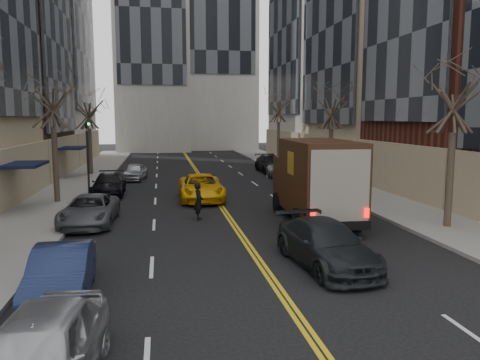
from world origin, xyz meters
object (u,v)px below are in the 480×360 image
(observer_sedan, at_px, (326,244))
(pedestrian, at_px, (199,201))
(ups_truck, at_px, (316,181))
(taxi, at_px, (201,187))

(observer_sedan, relative_size, pedestrian, 2.94)
(observer_sedan, height_order, pedestrian, pedestrian)
(ups_truck, relative_size, taxi, 1.31)
(ups_truck, xyz_separation_m, pedestrian, (-5.16, 1.43, -1.01))
(observer_sedan, height_order, taxi, taxi)
(ups_truck, height_order, pedestrian, ups_truck)
(ups_truck, relative_size, observer_sedan, 1.35)
(taxi, xyz_separation_m, pedestrian, (-0.57, -5.21, 0.13))
(taxi, relative_size, pedestrian, 3.04)
(observer_sedan, distance_m, pedestrian, 8.34)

